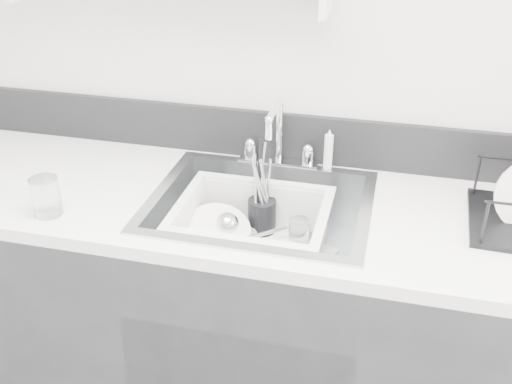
# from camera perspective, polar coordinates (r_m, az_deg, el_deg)

# --- Properties ---
(counter_run) EXTENTS (3.20, 0.62, 0.92)m
(counter_run) POSITION_cam_1_polar(r_m,az_deg,el_deg) (2.01, 0.35, -12.38)
(counter_run) COLOR #27272A
(counter_run) RESTS_ON ground
(backsplash) EXTENTS (3.20, 0.02, 0.16)m
(backsplash) POSITION_cam_1_polar(r_m,az_deg,el_deg) (1.96, 2.47, 5.30)
(backsplash) COLOR black
(backsplash) RESTS_ON counter_run
(sink) EXTENTS (0.64, 0.52, 0.20)m
(sink) POSITION_cam_1_polar(r_m,az_deg,el_deg) (1.79, 0.39, -3.45)
(sink) COLOR silver
(sink) RESTS_ON counter_run
(faucet) EXTENTS (0.26, 0.18, 0.23)m
(faucet) POSITION_cam_1_polar(r_m,az_deg,el_deg) (1.93, 2.13, 4.15)
(faucet) COLOR silver
(faucet) RESTS_ON counter_run
(side_sprayer) EXTENTS (0.03, 0.03, 0.14)m
(side_sprayer) POSITION_cam_1_polar(r_m,az_deg,el_deg) (1.91, 6.91, 4.02)
(side_sprayer) COLOR silver
(side_sprayer) RESTS_ON counter_run
(wash_tub) EXTENTS (0.54, 0.50, 0.17)m
(wash_tub) POSITION_cam_1_polar(r_m,az_deg,el_deg) (1.76, -0.38, -3.78)
(wash_tub) COLOR silver
(wash_tub) RESTS_ON sink
(plate_stack) EXTENTS (0.24, 0.23, 0.09)m
(plate_stack) POSITION_cam_1_polar(r_m,az_deg,el_deg) (1.82, -3.34, -4.34)
(plate_stack) COLOR white
(plate_stack) RESTS_ON wash_tub
(utensil_cup) EXTENTS (0.09, 0.09, 0.29)m
(utensil_cup) POSITION_cam_1_polar(r_m,az_deg,el_deg) (1.86, 0.56, -2.03)
(utensil_cup) COLOR black
(utensil_cup) RESTS_ON wash_tub
(ladle) EXTENTS (0.29, 0.24, 0.08)m
(ladle) POSITION_cam_1_polar(r_m,az_deg,el_deg) (1.78, -1.22, -4.51)
(ladle) COLOR silver
(ladle) RESTS_ON wash_tub
(tumbler_in_tub) EXTENTS (0.07, 0.07, 0.09)m
(tumbler_in_tub) POSITION_cam_1_polar(r_m,az_deg,el_deg) (1.80, 4.13, -3.96)
(tumbler_in_tub) COLOR white
(tumbler_in_tub) RESTS_ON wash_tub
(tumbler_counter) EXTENTS (0.10, 0.10, 0.11)m
(tumbler_counter) POSITION_cam_1_polar(r_m,az_deg,el_deg) (1.76, -19.37, -0.42)
(tumbler_counter) COLOR white
(tumbler_counter) RESTS_ON counter_run
(bowl_small) EXTENTS (0.12, 0.12, 0.03)m
(bowl_small) POSITION_cam_1_polar(r_m,az_deg,el_deg) (1.76, 2.52, -5.83)
(bowl_small) COLOR white
(bowl_small) RESTS_ON wash_tub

